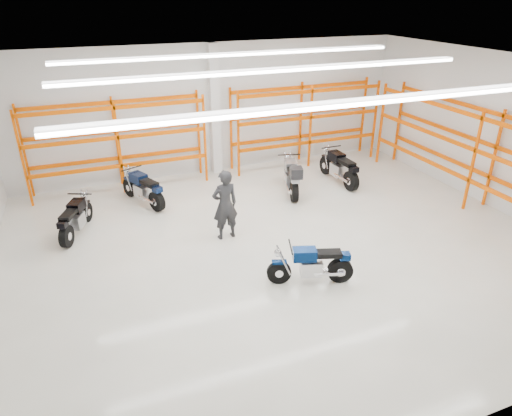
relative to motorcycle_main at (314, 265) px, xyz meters
name	(u,v)px	position (x,y,z in m)	size (l,w,h in m)	color
ground	(282,246)	(0.02, 1.75, -0.45)	(14.00, 14.00, 0.00)	beige
room_shell	(285,123)	(0.02, 1.78, 2.83)	(14.02, 12.02, 4.51)	silver
motorcycle_main	(314,265)	(0.00, 0.00, 0.00)	(1.91, 0.89, 0.97)	black
motorcycle_back_a	(75,220)	(-4.96, 4.35, 0.01)	(0.99, 1.91, 0.99)	black
motorcycle_back_b	(144,190)	(-2.90, 5.65, 0.04)	(1.06, 2.02, 1.06)	black
motorcycle_back_c	(292,177)	(1.70, 4.73, 0.12)	(1.05, 2.31, 1.21)	black
motorcycle_back_d	(340,169)	(3.63, 4.95, 0.07)	(0.76, 2.29, 1.13)	black
standing_man	(225,205)	(-1.21, 2.74, 0.51)	(0.70, 0.46, 1.93)	black
structural_column	(215,111)	(0.02, 7.57, 1.80)	(0.32, 0.32, 4.50)	white
pallet_racking_back_left	(117,137)	(-3.38, 7.23, 1.33)	(5.67, 0.87, 3.00)	#FF6700
pallet_racking_back_right	(306,117)	(3.42, 7.23, 1.33)	(5.67, 0.87, 3.00)	#FF6700
pallet_racking_side	(486,151)	(6.50, 1.75, 1.36)	(0.87, 9.07, 3.00)	#FF6700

